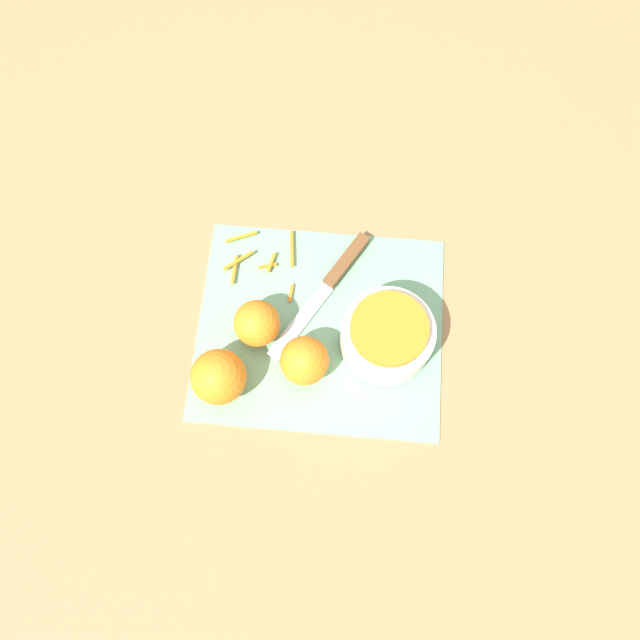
% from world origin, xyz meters
% --- Properties ---
extents(ground_plane, '(4.00, 4.00, 0.00)m').
position_xyz_m(ground_plane, '(0.00, 0.00, 0.00)').
color(ground_plane, '#9E754C').
extents(cutting_board, '(0.39, 0.34, 0.01)m').
position_xyz_m(cutting_board, '(0.00, 0.00, 0.00)').
color(cutting_board, '#75AD84').
rests_on(cutting_board, ground_plane).
extents(bowl_speckled, '(0.14, 0.14, 0.08)m').
position_xyz_m(bowl_speckled, '(-0.10, 0.02, 0.04)').
color(bowl_speckled, silver).
rests_on(bowl_speckled, cutting_board).
extents(knife, '(0.15, 0.23, 0.02)m').
position_xyz_m(knife, '(-0.02, -0.09, 0.01)').
color(knife, brown).
rests_on(knife, cutting_board).
extents(orange_left, '(0.08, 0.08, 0.08)m').
position_xyz_m(orange_left, '(0.14, 0.11, 0.05)').
color(orange_left, orange).
rests_on(orange_left, cutting_board).
extents(orange_right, '(0.07, 0.07, 0.07)m').
position_xyz_m(orange_right, '(0.10, 0.02, 0.04)').
color(orange_right, orange).
rests_on(orange_right, cutting_board).
extents(orange_back, '(0.07, 0.07, 0.07)m').
position_xyz_m(orange_back, '(0.02, 0.07, 0.04)').
color(orange_back, orange).
rests_on(orange_back, cutting_board).
extents(peel_pile, '(0.12, 0.13, 0.01)m').
position_xyz_m(peel_pile, '(0.11, -0.11, 0.01)').
color(peel_pile, orange).
rests_on(peel_pile, cutting_board).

